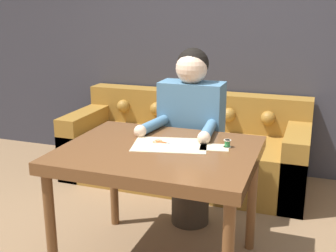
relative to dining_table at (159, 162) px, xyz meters
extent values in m
cube|color=#383842|center=(0.07, 1.86, 0.61)|extent=(8.00, 0.06, 2.60)
cube|color=brown|center=(0.00, 0.00, 0.05)|extent=(1.12, 0.90, 0.07)
cylinder|color=brown|center=(-0.50, -0.39, -0.34)|extent=(0.06, 0.06, 0.71)
cylinder|color=brown|center=(-0.50, 0.39, -0.34)|extent=(0.06, 0.06, 0.71)
cylinder|color=brown|center=(0.50, 0.39, -0.34)|extent=(0.06, 0.06, 0.71)
cube|color=olive|center=(-0.26, 1.36, -0.47)|extent=(2.18, 0.90, 0.44)
cube|color=olive|center=(-0.26, 1.70, -0.08)|extent=(2.18, 0.22, 0.34)
cube|color=olive|center=(-1.25, 1.36, -0.39)|extent=(0.20, 0.90, 0.60)
cube|color=olive|center=(0.73, 1.36, -0.39)|extent=(0.20, 0.90, 0.60)
sphere|color=olive|center=(-0.97, 1.57, -0.08)|extent=(0.13, 0.13, 0.13)
sphere|color=olive|center=(-0.62, 1.57, -0.08)|extent=(0.13, 0.13, 0.13)
sphere|color=olive|center=(-0.26, 1.57, -0.08)|extent=(0.13, 0.13, 0.13)
sphere|color=olive|center=(0.10, 1.57, -0.08)|extent=(0.13, 0.13, 0.13)
sphere|color=olive|center=(0.45, 1.57, -0.08)|extent=(0.13, 0.13, 0.13)
cube|color=white|center=(0.03, 1.25, -0.25)|extent=(0.29, 0.27, 0.00)
cylinder|color=#33281E|center=(0.02, 0.61, -0.45)|extent=(0.28, 0.28, 0.50)
cube|color=teal|center=(0.02, 0.61, 0.09)|extent=(0.44, 0.22, 0.57)
sphere|color=beige|center=(0.02, 0.59, 0.47)|extent=(0.22, 0.22, 0.22)
sphere|color=black|center=(0.02, 0.62, 0.50)|extent=(0.22, 0.22, 0.22)
cylinder|color=teal|center=(-0.17, 0.34, 0.12)|extent=(0.12, 0.33, 0.07)
sphere|color=beige|center=(-0.19, 0.18, 0.12)|extent=(0.08, 0.08, 0.08)
cylinder|color=teal|center=(0.21, 0.34, 0.12)|extent=(0.10, 0.33, 0.07)
sphere|color=beige|center=(0.22, 0.18, 0.12)|extent=(0.08, 0.08, 0.08)
cube|color=beige|center=(0.04, 0.08, 0.09)|extent=(0.49, 0.38, 0.00)
cube|color=beige|center=(0.30, 0.12, 0.09)|extent=(0.19, 0.16, 0.00)
cube|color=silver|center=(0.07, 0.09, 0.09)|extent=(0.11, 0.02, 0.00)
cube|color=#D1511E|center=(-0.02, 0.10, 0.09)|extent=(0.07, 0.01, 0.00)
torus|color=#D1511E|center=(-0.05, 0.10, 0.09)|extent=(0.04, 0.04, 0.01)
cube|color=silver|center=(0.07, 0.07, 0.09)|extent=(0.11, 0.05, 0.00)
cube|color=#D1511E|center=(-0.01, 0.11, 0.09)|extent=(0.07, 0.04, 0.00)
torus|color=#D1511E|center=(-0.05, 0.12, 0.09)|extent=(0.04, 0.04, 0.01)
cylinder|color=silver|center=(0.02, 0.09, 0.09)|extent=(0.01, 0.01, 0.01)
cylinder|color=#338C4C|center=(0.37, 0.15, 0.11)|extent=(0.03, 0.03, 0.04)
cylinder|color=beige|center=(0.37, 0.15, 0.13)|extent=(0.04, 0.04, 0.00)
cylinder|color=beige|center=(0.37, 0.15, 0.09)|extent=(0.04, 0.04, 0.00)
camera|label=1|loc=(0.83, -2.16, 0.87)|focal=45.00mm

